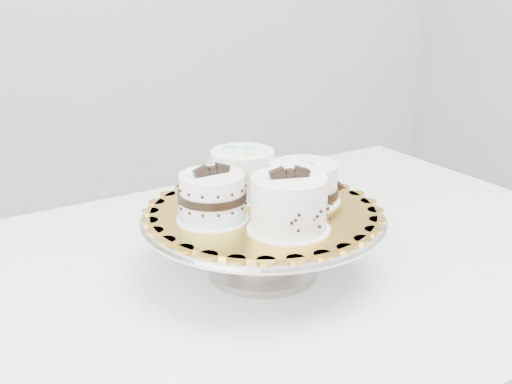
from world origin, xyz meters
name	(u,v)px	position (x,y,z in m)	size (l,w,h in m)	color
table	(267,298)	(0.06, 0.10, 0.68)	(1.36, 0.98, 0.75)	silver
cake_stand	(263,232)	(0.04, 0.07, 0.82)	(0.38, 0.38, 0.10)	gray
cake_board	(263,211)	(0.04, 0.07, 0.86)	(0.35, 0.35, 0.01)	gold
cake_swirl	(289,205)	(0.03, -0.02, 0.90)	(0.13, 0.13, 0.10)	white
cake_banded	(212,199)	(-0.05, 0.07, 0.89)	(0.11, 0.11, 0.09)	white
cake_dots	(242,173)	(0.04, 0.14, 0.90)	(0.13, 0.13, 0.08)	white
cake_ribbon	(304,184)	(0.11, 0.07, 0.89)	(0.13, 0.13, 0.07)	white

